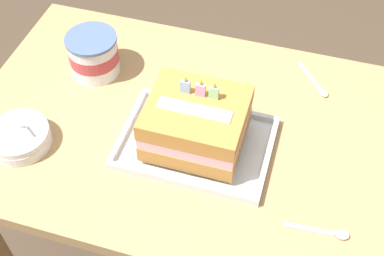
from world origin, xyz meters
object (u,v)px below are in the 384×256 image
serving_spoon_by_bowls (333,233)px  foil_tray (196,144)px  ice_cream_tub (94,54)px  bowl_stack (20,137)px  serving_spoon_near_tray (319,87)px  birthday_cake (196,123)px

serving_spoon_by_bowls → foil_tray: bearing=157.0°
serving_spoon_by_bowls → ice_cream_tub: bearing=154.7°
serving_spoon_by_bowls → bowl_stack: bearing=177.5°
foil_tray → serving_spoon_near_tray: (0.25, 0.28, -0.00)m
foil_tray → birthday_cake: 0.08m
serving_spoon_near_tray → birthday_cake: bearing=-132.3°
ice_cream_tub → serving_spoon_near_tray: bearing=10.3°
foil_tray → birthday_cake: birthday_cake is taller
serving_spoon_near_tray → serving_spoon_by_bowls: serving_spoon_by_bowls is taller
foil_tray → bowl_stack: bearing=-164.4°
foil_tray → ice_cream_tub: size_ratio=2.64×
serving_spoon_near_tray → serving_spoon_by_bowls: 0.43m
birthday_cake → bowl_stack: bearing=-164.4°
serving_spoon_near_tray → foil_tray: bearing=-132.3°
birthday_cake → ice_cream_tub: bearing=152.5°
bowl_stack → ice_cream_tub: ice_cream_tub is taller
foil_tray → serving_spoon_by_bowls: foil_tray is taller
birthday_cake → serving_spoon_near_tray: 0.38m
bowl_stack → serving_spoon_by_bowls: 0.74m
bowl_stack → serving_spoon_by_bowls: bearing=-2.5°
bowl_stack → serving_spoon_near_tray: (0.65, 0.39, -0.02)m
bowl_stack → ice_cream_tub: (0.07, 0.28, 0.04)m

